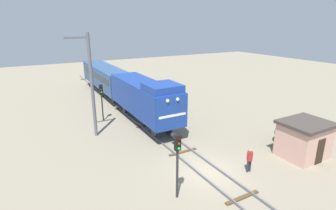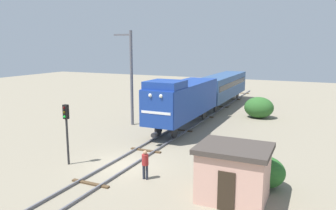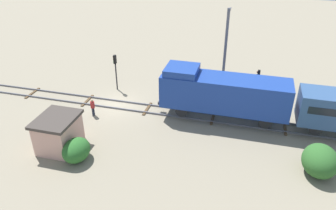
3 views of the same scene
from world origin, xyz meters
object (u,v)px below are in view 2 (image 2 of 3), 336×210
traffic_signal_near (66,123)px  traffic_signal_mid (163,94)px  catenary_mast (131,76)px  locomotive (183,99)px  passenger_car_leading (223,85)px  relay_hut (233,172)px  worker_near_track (145,162)px

traffic_signal_near → traffic_signal_mid: (-0.20, 14.34, -0.10)m
catenary_mast → locomotive: bearing=5.4°
catenary_mast → passenger_car_leading: bearing=69.9°
relay_hut → catenary_mast: bearing=138.0°
traffic_signal_near → traffic_signal_mid: traffic_signal_near is taller
locomotive → worker_near_track: bearing=-78.1°
traffic_signal_mid → relay_hut: 18.34m
locomotive → worker_near_track: size_ratio=6.82×
worker_near_track → traffic_signal_mid: bearing=114.2°
traffic_signal_near → catenary_mast: size_ratio=0.44×
passenger_car_leading → traffic_signal_near: bearing=-97.4°
catenary_mast → relay_hut: bearing=-42.0°
locomotive → relay_hut: size_ratio=3.31×
passenger_car_leading → relay_hut: size_ratio=4.00×
catenary_mast → worker_near_track: bearing=-55.7°
traffic_signal_mid → worker_near_track: bearing=-68.0°
traffic_signal_mid → relay_hut: (10.90, -14.70, -1.23)m
locomotive → passenger_car_leading: locomotive is taller
passenger_car_leading → traffic_signal_near: (-3.20, -24.75, 0.19)m
catenary_mast → traffic_signal_near: bearing=-80.4°
locomotive → relay_hut: (7.50, -11.78, -1.38)m
passenger_car_leading → catenary_mast: 14.87m
worker_near_track → catenary_mast: bearing=126.4°
passenger_car_leading → traffic_signal_near: traffic_signal_near is taller
traffic_signal_mid → catenary_mast: size_ratio=0.42×
relay_hut → passenger_car_leading: bearing=106.6°
passenger_car_leading → traffic_signal_mid: bearing=-108.1°
worker_near_track → catenary_mast: catenary_mast is taller
passenger_car_leading → traffic_signal_near: 24.96m
locomotive → passenger_car_leading: 13.34m
locomotive → worker_near_track: locomotive is taller
relay_hut → traffic_signal_mid: bearing=126.6°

